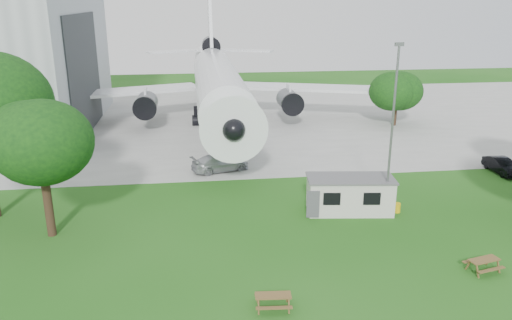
{
  "coord_description": "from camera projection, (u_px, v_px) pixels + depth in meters",
  "views": [
    {
      "loc": [
        -5.05,
        -24.99,
        14.76
      ],
      "look_at": [
        -0.83,
        8.0,
        4.0
      ],
      "focal_mm": 35.0,
      "sensor_mm": 36.0,
      "label": 1
    }
  ],
  "objects": [
    {
      "name": "ground",
      "position": [
        288.0,
        268.0,
        28.74
      ],
      "size": [
        160.0,
        160.0,
        0.0
      ],
      "primitive_type": "plane",
      "color": "#326C22"
    },
    {
      "name": "concrete_apron",
      "position": [
        233.0,
        118.0,
        64.59
      ],
      "size": [
        120.0,
        46.0,
        0.03
      ],
      "primitive_type": "cube",
      "color": "#B7B7B2",
      "rests_on": "ground"
    },
    {
      "name": "airliner",
      "position": [
        217.0,
        81.0,
        60.71
      ],
      "size": [
        46.36,
        47.73,
        17.69
      ],
      "color": "white",
      "rests_on": "ground"
    },
    {
      "name": "site_cabin",
      "position": [
        350.0,
        195.0,
        35.98
      ],
      "size": [
        6.89,
        3.41,
        2.62
      ],
      "color": "beige",
      "rests_on": "ground"
    },
    {
      "name": "picnic_west",
      "position": [
        273.0,
        308.0,
        24.99
      ],
      "size": [
        1.91,
        1.63,
        0.76
      ],
      "primitive_type": null,
      "rotation": [
        0.0,
        0.0,
        -0.08
      ],
      "color": "brown",
      "rests_on": "ground"
    },
    {
      "name": "picnic_east",
      "position": [
        482.0,
        271.0,
        28.38
      ],
      "size": [
        2.09,
        1.87,
        0.76
      ],
      "primitive_type": null,
      "rotation": [
        0.0,
        0.0,
        0.23
      ],
      "color": "brown",
      "rests_on": "ground"
    },
    {
      "name": "lamp_mast",
      "position": [
        392.0,
        135.0,
        33.73
      ],
      "size": [
        0.16,
        0.16,
        12.0
      ],
      "primitive_type": "cylinder",
      "color": "slate",
      "rests_on": "ground"
    },
    {
      "name": "tree_west_small",
      "position": [
        40.0,
        145.0,
        30.82
      ],
      "size": [
        6.24,
        6.24,
        9.29
      ],
      "color": "#382619",
      "rests_on": "ground"
    },
    {
      "name": "tree_far_apron",
      "position": [
        397.0,
        90.0,
        59.83
      ],
      "size": [
        6.06,
        6.06,
        7.33
      ],
      "color": "#382619",
      "rests_on": "ground"
    },
    {
      "name": "car_ne_sedan",
      "position": [
        502.0,
        166.0,
        44.16
      ],
      "size": [
        1.46,
        4.09,
        1.34
      ],
      "primitive_type": "imported",
      "rotation": [
        0.0,
        0.0,
        0.01
      ],
      "color": "black",
      "rests_on": "ground"
    },
    {
      "name": "car_apron_van",
      "position": [
        220.0,
        163.0,
        44.68
      ],
      "size": [
        5.57,
        3.61,
        1.5
      ],
      "primitive_type": "imported",
      "rotation": [
        0.0,
        0.0,
        1.89
      ],
      "color": "#ACAFB4",
      "rests_on": "ground"
    }
  ]
}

